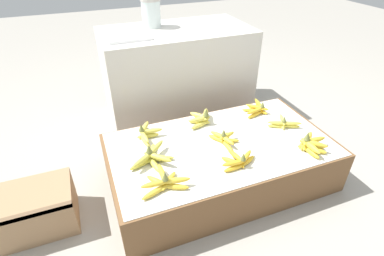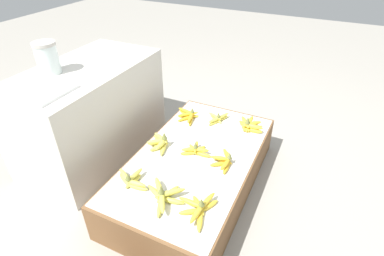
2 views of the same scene
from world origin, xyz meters
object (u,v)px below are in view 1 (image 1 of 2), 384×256
banana_bunch_middle_midright (284,123)px  banana_bunch_back_midright (257,109)px  wooden_crate (33,210)px  banana_bunch_back_left (146,133)px  banana_bunch_middle_midleft (224,139)px  banana_bunch_back_midleft (202,118)px  banana_bunch_front_left (164,182)px  glass_jar (151,13)px  banana_bunch_middle_left (152,157)px  banana_bunch_front_midleft (239,161)px  banana_bunch_front_midright (310,144)px  foam_tray_white (129,37)px

banana_bunch_middle_midright → banana_bunch_back_midright: bearing=104.9°
wooden_crate → banana_bunch_back_left: size_ratio=1.79×
banana_bunch_middle_midleft → banana_bunch_back_midleft: bearing=99.2°
banana_bunch_front_left → glass_jar: size_ratio=1.23×
banana_bunch_middle_left → banana_bunch_middle_midleft: size_ratio=1.27×
banana_bunch_middle_midright → banana_bunch_back_left: banana_bunch_back_left is taller
banana_bunch_front_midleft → banana_bunch_back_midright: bearing=48.8°
banana_bunch_back_midleft → banana_bunch_front_midright: bearing=-45.8°
banana_bunch_middle_left → banana_bunch_back_midright: banana_bunch_middle_left is taller
banana_bunch_front_midright → banana_bunch_middle_left: 0.87m
glass_jar → banana_bunch_back_left: bearing=-109.6°
banana_bunch_middle_left → banana_bunch_back_midleft: banana_bunch_back_midleft is taller
banana_bunch_middle_midright → banana_bunch_back_midleft: (-0.45, 0.22, 0.01)m
banana_bunch_back_midright → banana_bunch_back_left: bearing=-178.5°
banana_bunch_middle_midright → banana_bunch_back_midleft: 0.50m
banana_bunch_front_midleft → banana_bunch_front_midright: bearing=-3.3°
banana_bunch_back_midleft → foam_tray_white: 0.71m
banana_bunch_back_left → foam_tray_white: (0.05, 0.53, 0.40)m
banana_bunch_front_left → foam_tray_white: bearing=85.7°
banana_bunch_middle_left → banana_bunch_back_midright: (0.78, 0.24, -0.01)m
wooden_crate → banana_bunch_front_midright: 1.49m
banana_bunch_middle_midleft → banana_bunch_back_midleft: 0.24m
banana_bunch_front_midright → banana_bunch_back_midright: banana_bunch_front_midright is taller
wooden_crate → banana_bunch_middle_midleft: size_ratio=2.04×
banana_bunch_back_midright → foam_tray_white: bearing=144.0°
banana_bunch_back_left → glass_jar: glass_jar is taller
banana_bunch_front_midleft → banana_bunch_back_left: size_ratio=0.95×
banana_bunch_front_midleft → foam_tray_white: foam_tray_white is taller
wooden_crate → banana_bunch_middle_left: 0.64m
banana_bunch_front_midleft → banana_bunch_middle_midright: banana_bunch_front_midleft is taller
banana_bunch_back_left → banana_bunch_back_midleft: (0.36, 0.03, 0.00)m
banana_bunch_middle_left → wooden_crate: bearing=176.9°
banana_bunch_back_midleft → glass_jar: 0.88m
banana_bunch_front_midleft → glass_jar: (-0.12, 1.16, 0.50)m
wooden_crate → banana_bunch_front_midright: bearing=-9.6°
banana_bunch_front_left → foam_tray_white: size_ratio=0.88×
banana_bunch_front_midright → banana_bunch_middle_midleft: bearing=151.3°
banana_bunch_back_midleft → banana_bunch_front_left: bearing=-130.0°
banana_bunch_front_left → banana_bunch_front_midright: (0.83, -0.01, 0.00)m
banana_bunch_back_left → banana_bunch_back_midright: size_ratio=1.23×
banana_bunch_front_midleft → banana_bunch_back_left: banana_bunch_back_left is taller
banana_bunch_front_left → banana_bunch_back_midright: 0.89m
banana_bunch_back_left → banana_bunch_front_midright: bearing=-27.9°
banana_bunch_front_midleft → banana_bunch_back_left: (-0.38, 0.41, 0.00)m
banana_bunch_front_left → glass_jar: bearing=76.4°
banana_bunch_back_left → banana_bunch_front_midleft: bearing=-46.6°
banana_bunch_middle_midleft → foam_tray_white: (-0.35, 0.74, 0.40)m
wooden_crate → banana_bunch_front_left: banana_bunch_front_left is taller
banana_bunch_back_midleft → banana_bunch_back_midright: banana_bunch_back_midleft is taller
banana_bunch_middle_left → banana_bunch_middle_midright: banana_bunch_middle_left is taller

